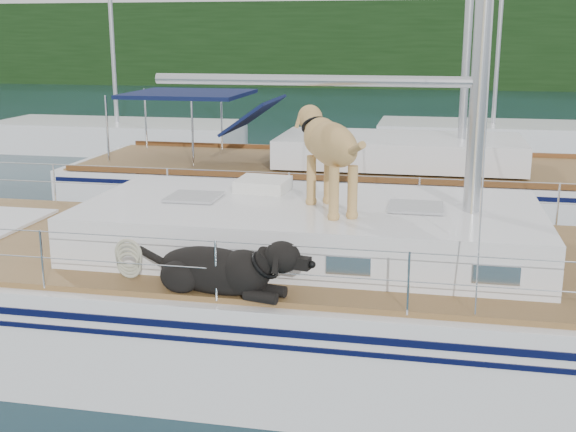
# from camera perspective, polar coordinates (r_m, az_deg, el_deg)

# --- Properties ---
(ground) EXTENTS (120.00, 120.00, 0.00)m
(ground) POSITION_cam_1_polar(r_m,az_deg,el_deg) (9.05, -3.41, -10.03)
(ground) COLOR black
(ground) RESTS_ON ground
(tree_line) EXTENTS (90.00, 3.00, 6.00)m
(tree_line) POSITION_cam_1_polar(r_m,az_deg,el_deg) (53.02, 9.40, 13.19)
(tree_line) COLOR black
(tree_line) RESTS_ON ground
(shore_bank) EXTENTS (92.00, 1.00, 1.20)m
(shore_bank) POSITION_cam_1_polar(r_m,az_deg,el_deg) (54.30, 9.35, 10.67)
(shore_bank) COLOR #595147
(shore_bank) RESTS_ON ground
(main_sailboat) EXTENTS (12.00, 3.87, 14.01)m
(main_sailboat) POSITION_cam_1_polar(r_m,az_deg,el_deg) (8.75, -2.85, -6.00)
(main_sailboat) COLOR white
(main_sailboat) RESTS_ON ground
(neighbor_sailboat) EXTENTS (11.00, 3.50, 13.30)m
(neighbor_sailboat) POSITION_cam_1_polar(r_m,az_deg,el_deg) (14.92, 4.50, 2.20)
(neighbor_sailboat) COLOR white
(neighbor_sailboat) RESTS_ON ground
(bg_boat_west) EXTENTS (8.00, 3.00, 11.65)m
(bg_boat_west) POSITION_cam_1_polar(r_m,az_deg,el_deg) (24.42, -13.29, 6.10)
(bg_boat_west) COLOR white
(bg_boat_west) RESTS_ON ground
(bg_boat_center) EXTENTS (7.20, 3.00, 11.65)m
(bg_boat_center) POSITION_cam_1_polar(r_m,az_deg,el_deg) (24.26, 15.81, 5.90)
(bg_boat_center) COLOR white
(bg_boat_center) RESTS_ON ground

